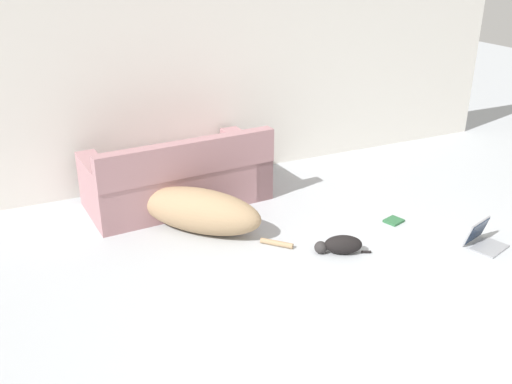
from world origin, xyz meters
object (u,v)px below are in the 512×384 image
at_px(couch, 178,179).
at_px(book_green, 394,221).
at_px(cat, 340,245).
at_px(laptop_open, 482,238).
at_px(dog, 196,211).

height_order(couch, book_green, couch).
xyz_separation_m(cat, laptop_open, (1.24, -0.42, -0.01)).
distance_m(couch, cat, 1.89).
relative_size(dog, laptop_open, 3.45).
bearing_deg(dog, couch, -46.89).
height_order(couch, dog, couch).
bearing_deg(couch, book_green, 139.30).
bearing_deg(laptop_open, couch, 119.15).
distance_m(dog, cat, 1.38).
bearing_deg(cat, laptop_open, -173.53).
xyz_separation_m(laptop_open, book_green, (-0.43, 0.71, -0.06)).
xyz_separation_m(couch, laptop_open, (2.19, -2.04, -0.19)).
xyz_separation_m(dog, laptop_open, (2.24, -1.37, -0.13)).
relative_size(couch, laptop_open, 4.75).
xyz_separation_m(dog, book_green, (1.81, -0.65, -0.20)).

